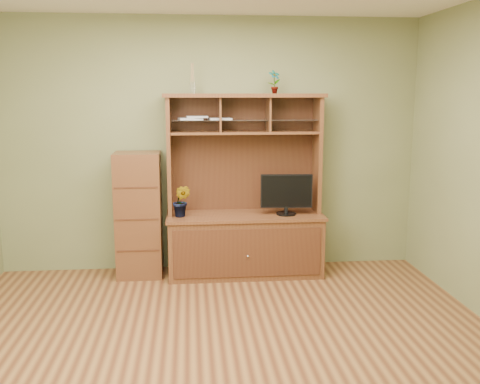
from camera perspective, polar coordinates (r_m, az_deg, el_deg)
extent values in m
cube|color=#4F2A16|center=(4.21, -1.87, -16.50)|extent=(4.50, 4.00, 0.02)
cube|color=#62673D|center=(5.79, -3.19, 5.00)|extent=(4.50, 0.02, 2.70)
cube|color=#62673D|center=(1.84, 1.79, -6.98)|extent=(4.50, 0.02, 2.70)
cube|color=#462214|center=(5.71, 0.53, -5.71)|extent=(1.60, 0.55, 0.62)
cube|color=#38180F|center=(5.44, 0.83, -6.53)|extent=(1.50, 0.01, 0.50)
sphere|color=silver|center=(5.44, 0.85, -6.88)|extent=(0.02, 0.02, 0.02)
cube|color=#462214|center=(5.63, 0.53, -2.53)|extent=(1.64, 0.59, 0.03)
cube|color=#462214|center=(5.59, -7.56, 3.96)|extent=(0.04, 0.35, 1.25)
cube|color=#462214|center=(5.75, 8.22, 4.12)|extent=(0.04, 0.35, 1.25)
cube|color=#38180F|center=(5.78, 0.27, 4.26)|extent=(1.52, 0.02, 1.25)
cube|color=#462214|center=(5.58, 0.45, 10.26)|extent=(1.66, 0.40, 0.04)
cube|color=#462214|center=(5.60, 0.44, 6.37)|extent=(1.52, 0.32, 0.02)
cube|color=#462214|center=(5.57, -2.18, 8.26)|extent=(0.02, 0.31, 0.35)
cube|color=#462214|center=(5.62, 3.04, 8.27)|extent=(0.02, 0.31, 0.35)
cube|color=silver|center=(5.58, 0.45, 7.69)|extent=(1.50, 0.27, 0.01)
cylinder|color=black|center=(5.62, 4.94, -2.31)|extent=(0.21, 0.21, 0.02)
cylinder|color=black|center=(5.61, 4.95, -1.88)|extent=(0.04, 0.04, 0.07)
cube|color=black|center=(5.57, 4.98, 0.10)|extent=(0.54, 0.08, 0.35)
imported|color=#23581E|center=(5.50, -6.25, -0.96)|extent=(0.22, 0.20, 0.33)
imported|color=#2D6824|center=(5.62, 3.69, 11.67)|extent=(0.15, 0.12, 0.24)
cylinder|color=silver|center=(5.55, -5.08, 10.99)|extent=(0.06, 0.06, 0.11)
cylinder|color=#A78353|center=(5.56, -5.11, 12.55)|extent=(0.04, 0.04, 0.20)
cube|color=#AFAEB3|center=(5.56, -5.33, 7.78)|extent=(0.26, 0.22, 0.02)
cube|color=#AFAEB3|center=(5.56, -4.60, 8.00)|extent=(0.22, 0.18, 0.02)
cube|color=#AFAEB3|center=(5.57, -2.15, 7.81)|extent=(0.25, 0.20, 0.02)
cube|color=#462214|center=(5.68, -10.73, -2.40)|extent=(0.47, 0.42, 1.31)
cube|color=#38180F|center=(5.56, -10.81, -6.17)|extent=(0.43, 0.01, 0.02)
cube|color=#38180F|center=(5.48, -10.93, -2.89)|extent=(0.43, 0.01, 0.01)
cube|color=#38180F|center=(5.41, -11.05, 0.47)|extent=(0.43, 0.01, 0.01)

